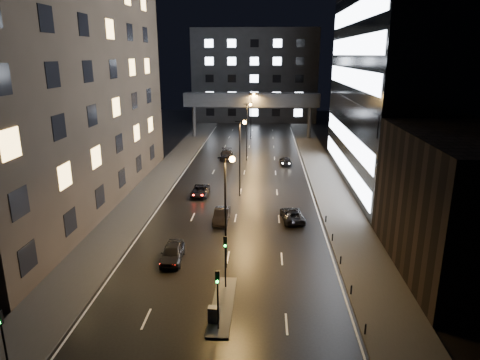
{
  "coord_description": "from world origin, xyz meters",
  "views": [
    {
      "loc": [
        3.32,
        -26.05,
        18.16
      ],
      "look_at": [
        0.39,
        22.02,
        4.0
      ],
      "focal_mm": 32.0,
      "sensor_mm": 36.0,
      "label": 1
    }
  ],
  "objects_px": {
    "car_away_c": "(200,191)",
    "car_toward_b": "(285,161)",
    "car_away_d": "(226,155)",
    "utility_cabinet": "(214,314)",
    "car_away_b": "(221,216)",
    "car_away_a": "(172,253)",
    "car_toward_a": "(292,215)"
  },
  "relations": [
    {
      "from": "car_away_c",
      "to": "utility_cabinet",
      "type": "bearing_deg",
      "value": -79.0
    },
    {
      "from": "car_away_b",
      "to": "car_away_d",
      "type": "distance_m",
      "value": 30.24
    },
    {
      "from": "car_away_c",
      "to": "car_toward_a",
      "type": "xyz_separation_m",
      "value": [
        11.8,
        -8.36,
        0.04
      ]
    },
    {
      "from": "car_away_b",
      "to": "car_away_c",
      "type": "relative_size",
      "value": 0.97
    },
    {
      "from": "car_away_a",
      "to": "car_toward_a",
      "type": "distance_m",
      "value": 15.64
    },
    {
      "from": "car_toward_b",
      "to": "car_toward_a",
      "type": "bearing_deg",
      "value": 85.57
    },
    {
      "from": "car_away_c",
      "to": "car_toward_a",
      "type": "relative_size",
      "value": 0.95
    },
    {
      "from": "car_toward_a",
      "to": "utility_cabinet",
      "type": "relative_size",
      "value": 4.3
    },
    {
      "from": "utility_cabinet",
      "to": "car_toward_a",
      "type": "bearing_deg",
      "value": 75.26
    },
    {
      "from": "car_away_b",
      "to": "car_away_c",
      "type": "xyz_separation_m",
      "value": [
        -3.83,
        9.25,
        -0.1
      ]
    },
    {
      "from": "car_away_d",
      "to": "car_toward_a",
      "type": "height_order",
      "value": "car_away_d"
    },
    {
      "from": "car_away_a",
      "to": "utility_cabinet",
      "type": "xyz_separation_m",
      "value": [
        4.89,
        -9.23,
        -0.08
      ]
    },
    {
      "from": "car_toward_a",
      "to": "car_away_d",
      "type": "bearing_deg",
      "value": -77.8
    },
    {
      "from": "car_away_c",
      "to": "car_toward_b",
      "type": "xyz_separation_m",
      "value": [
        12.11,
        17.52,
        -0.01
      ]
    },
    {
      "from": "car_away_c",
      "to": "car_away_d",
      "type": "distance_m",
      "value": 20.97
    },
    {
      "from": "car_away_d",
      "to": "utility_cabinet",
      "type": "xyz_separation_m",
      "value": [
        3.6,
        -49.13,
        -0.06
      ]
    },
    {
      "from": "car_away_b",
      "to": "car_toward_b",
      "type": "relative_size",
      "value": 1.03
    },
    {
      "from": "car_toward_a",
      "to": "car_toward_b",
      "type": "bearing_deg",
      "value": -97.65
    },
    {
      "from": "utility_cabinet",
      "to": "car_away_c",
      "type": "bearing_deg",
      "value": 104.07
    },
    {
      "from": "car_away_b",
      "to": "utility_cabinet",
      "type": "xyz_separation_m",
      "value": [
        1.4,
        -18.98,
        -0.03
      ]
    },
    {
      "from": "car_away_a",
      "to": "car_away_b",
      "type": "distance_m",
      "value": 10.35
    },
    {
      "from": "car_away_a",
      "to": "car_toward_b",
      "type": "distance_m",
      "value": 38.37
    },
    {
      "from": "car_toward_a",
      "to": "car_toward_b",
      "type": "xyz_separation_m",
      "value": [
        0.31,
        25.88,
        -0.05
      ]
    },
    {
      "from": "car_away_d",
      "to": "car_away_c",
      "type": "bearing_deg",
      "value": -97.63
    },
    {
      "from": "car_away_b",
      "to": "car_toward_b",
      "type": "bearing_deg",
      "value": 73.71
    },
    {
      "from": "car_away_a",
      "to": "car_away_d",
      "type": "xyz_separation_m",
      "value": [
        1.29,
        39.9,
        -0.02
      ]
    },
    {
      "from": "car_toward_a",
      "to": "car_away_a",
      "type": "bearing_deg",
      "value": 35.86
    },
    {
      "from": "car_toward_a",
      "to": "car_toward_b",
      "type": "height_order",
      "value": "car_toward_a"
    },
    {
      "from": "car_away_d",
      "to": "car_toward_a",
      "type": "bearing_deg",
      "value": -74.0
    },
    {
      "from": "car_away_a",
      "to": "utility_cabinet",
      "type": "bearing_deg",
      "value": -65.12
    },
    {
      "from": "car_away_b",
      "to": "car_away_d",
      "type": "height_order",
      "value": "car_away_d"
    },
    {
      "from": "car_away_b",
      "to": "car_away_c",
      "type": "distance_m",
      "value": 10.01
    }
  ]
}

